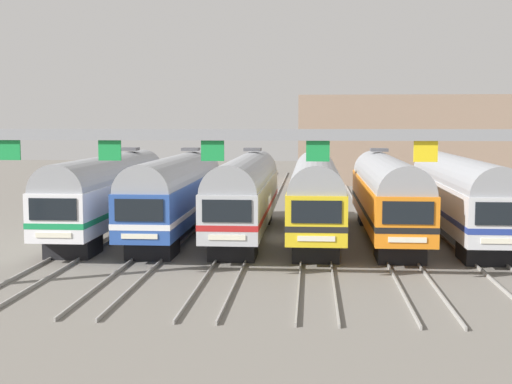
{
  "coord_description": "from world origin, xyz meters",
  "views": [
    {
      "loc": [
        1.81,
        -40.61,
        6.76
      ],
      "look_at": [
        -1.47,
        0.7,
        2.6
      ],
      "focal_mm": 49.39,
      "sensor_mm": 36.0,
      "label": 1
    }
  ],
  "objects_px": {
    "commuter_train_yellow": "(315,192)",
    "commuter_train_orange": "(387,193)",
    "commuter_train_white": "(108,191)",
    "catenary_gantry": "(265,158)",
    "commuter_train_blue": "(176,191)",
    "commuter_train_stainless": "(245,192)",
    "commuter_train_silver": "(459,193)"
  },
  "relations": [
    {
      "from": "commuter_train_yellow",
      "to": "commuter_train_orange",
      "type": "xyz_separation_m",
      "value": [
        4.08,
        0.0,
        0.0
      ]
    },
    {
      "from": "commuter_train_white",
      "to": "catenary_gantry",
      "type": "distance_m",
      "value": 17.12
    },
    {
      "from": "commuter_train_blue",
      "to": "commuter_train_stainless",
      "type": "xyz_separation_m",
      "value": [
        4.08,
        0.0,
        0.0
      ]
    },
    {
      "from": "commuter_train_orange",
      "to": "catenary_gantry",
      "type": "distance_m",
      "value": 15.06
    },
    {
      "from": "commuter_train_blue",
      "to": "commuter_train_stainless",
      "type": "distance_m",
      "value": 4.08
    },
    {
      "from": "commuter_train_orange",
      "to": "commuter_train_yellow",
      "type": "bearing_deg",
      "value": 180.0
    },
    {
      "from": "commuter_train_orange",
      "to": "commuter_train_blue",
      "type": "bearing_deg",
      "value": 180.0
    },
    {
      "from": "commuter_train_white",
      "to": "commuter_train_orange",
      "type": "relative_size",
      "value": 1.0
    },
    {
      "from": "commuter_train_blue",
      "to": "commuter_train_yellow",
      "type": "relative_size",
      "value": 1.0
    },
    {
      "from": "commuter_train_silver",
      "to": "commuter_train_yellow",
      "type": "bearing_deg",
      "value": 179.97
    },
    {
      "from": "commuter_train_yellow",
      "to": "commuter_train_blue",
      "type": "bearing_deg",
      "value": 180.0
    },
    {
      "from": "commuter_train_white",
      "to": "commuter_train_blue",
      "type": "bearing_deg",
      "value": 0.0
    },
    {
      "from": "commuter_train_blue",
      "to": "catenary_gantry",
      "type": "bearing_deg",
      "value": -65.63
    },
    {
      "from": "commuter_train_white",
      "to": "commuter_train_yellow",
      "type": "xyz_separation_m",
      "value": [
        12.23,
        0.0,
        0.0
      ]
    },
    {
      "from": "commuter_train_stainless",
      "to": "catenary_gantry",
      "type": "xyz_separation_m",
      "value": [
        2.04,
        -13.5,
        2.66
      ]
    },
    {
      "from": "commuter_train_orange",
      "to": "commuter_train_silver",
      "type": "distance_m",
      "value": 4.08
    },
    {
      "from": "commuter_train_blue",
      "to": "commuter_train_silver",
      "type": "bearing_deg",
      "value": -0.02
    },
    {
      "from": "commuter_train_yellow",
      "to": "commuter_train_orange",
      "type": "bearing_deg",
      "value": 0.0
    },
    {
      "from": "commuter_train_white",
      "to": "catenary_gantry",
      "type": "bearing_deg",
      "value": -52.95
    },
    {
      "from": "commuter_train_white",
      "to": "commuter_train_yellow",
      "type": "bearing_deg",
      "value": 0.0
    },
    {
      "from": "commuter_train_stainless",
      "to": "commuter_train_silver",
      "type": "relative_size",
      "value": 1.0
    },
    {
      "from": "commuter_train_blue",
      "to": "commuter_train_white",
      "type": "bearing_deg",
      "value": 180.0
    },
    {
      "from": "commuter_train_white",
      "to": "commuter_train_blue",
      "type": "xyz_separation_m",
      "value": [
        4.08,
        0.0,
        0.0
      ]
    },
    {
      "from": "commuter_train_yellow",
      "to": "commuter_train_stainless",
      "type": "bearing_deg",
      "value": 180.0
    },
    {
      "from": "commuter_train_blue",
      "to": "commuter_train_yellow",
      "type": "height_order",
      "value": "same"
    },
    {
      "from": "commuter_train_blue",
      "to": "commuter_train_orange",
      "type": "relative_size",
      "value": 1.0
    },
    {
      "from": "commuter_train_blue",
      "to": "commuter_train_stainless",
      "type": "bearing_deg",
      "value": 0.0
    },
    {
      "from": "commuter_train_blue",
      "to": "commuter_train_orange",
      "type": "height_order",
      "value": "same"
    },
    {
      "from": "commuter_train_white",
      "to": "commuter_train_orange",
      "type": "distance_m",
      "value": 16.31
    },
    {
      "from": "commuter_train_stainless",
      "to": "commuter_train_yellow",
      "type": "distance_m",
      "value": 4.08
    },
    {
      "from": "commuter_train_yellow",
      "to": "commuter_train_orange",
      "type": "relative_size",
      "value": 1.0
    },
    {
      "from": "commuter_train_white",
      "to": "commuter_train_orange",
      "type": "bearing_deg",
      "value": 0.0
    }
  ]
}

